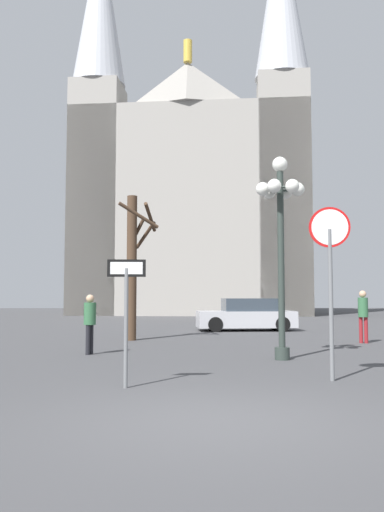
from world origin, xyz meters
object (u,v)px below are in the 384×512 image
Objects in this scene: one_way_arrow_sign at (126,303)px; pedestrian_walking at (363,311)px; street_lamp at (281,220)px; parked_car_near_silver at (247,315)px; stop_sign at (330,259)px; bare_tree at (133,262)px; cathedral at (193,195)px; pedestrian_standing at (90,318)px.

pedestrian_walking is (7.01, 8.12, -0.37)m from one_way_arrow_sign.
parked_car_near_silver is (0.64, 10.68, -2.73)m from street_lamp.
one_way_arrow_sign is at bearing -132.29° from street_lamp.
street_lamp is 11.04m from parked_car_near_silver.
stop_sign is 9.90m from bare_tree.
cathedral reaches higher than one_way_arrow_sign.
street_lamp is (-0.25, 3.18, 1.19)m from stop_sign.
cathedral is 19.80× the size of pedestrian_walking.
stop_sign is 0.63× the size of bare_tree.
street_lamp is 6.11m from pedestrian_walking.
pedestrian_walking is at bearing 66.18° from stop_sign.
street_lamp is at bearing 94.57° from stop_sign.
bare_tree reaches higher than stop_sign.
stop_sign is 2.03× the size of pedestrian_standing.
stop_sign is at bearing -64.21° from bare_tree.
pedestrian_walking is (4.50, -28.41, -9.30)m from cathedral.
street_lamp is at bearing -88.38° from cathedral.
bare_tree is (-4.30, 8.90, 0.49)m from stop_sign.
cathedral is 21.56× the size of pedestrian_standing.
parked_car_near_silver is 6.99m from pedestrian_walking.
pedestrian_standing is (-0.79, -4.38, -1.77)m from bare_tree.
cathedral is at bearing 99.01° from pedestrian_walking.
street_lamp is at bearing -54.72° from bare_tree.
one_way_arrow_sign is at bearing -105.73° from parked_car_near_silver.
pedestrian_walking is (3.58, 4.34, -2.37)m from street_lamp.
bare_tree is at bearing -96.58° from cathedral.
cathedral is 37.69m from one_way_arrow_sign.
one_way_arrow_sign reaches higher than parked_car_near_silver.
pedestrian_walking is 1.09× the size of pedestrian_standing.
cathedral reaches higher than bare_tree.
pedestrian_standing is (-5.48, -9.34, 0.27)m from parked_car_near_silver.
one_way_arrow_sign is 0.49× the size of parked_car_near_silver.
bare_tree is 1.16× the size of parked_car_near_silver.
bare_tree is at bearing 125.28° from street_lamp.
pedestrian_standing is (-5.10, 4.52, -1.27)m from stop_sign.
bare_tree is 2.96× the size of pedestrian_walking.
bare_tree is at bearing 115.79° from stop_sign.
parked_car_near_silver is 2.55× the size of pedestrian_walking.
bare_tree reaches higher than pedestrian_standing.
one_way_arrow_sign is 0.43× the size of bare_tree.
stop_sign is at bearing -91.59° from parked_car_near_silver.
pedestrian_walking is at bearing 50.52° from street_lamp.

